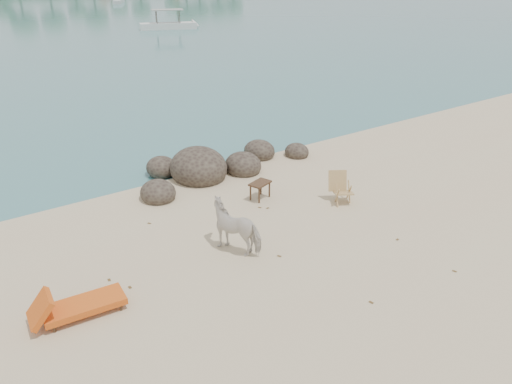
# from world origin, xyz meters

# --- Properties ---
(boulders) EXTENTS (6.30, 2.87, 1.31)m
(boulders) POSITION_xyz_m (1.38, 5.68, 0.24)
(boulders) COLOR #2D231E
(boulders) RESTS_ON ground
(cow) EXTENTS (1.21, 1.53, 1.18)m
(cow) POSITION_xyz_m (-0.37, 1.39, 0.59)
(cow) COLOR beige
(cow) RESTS_ON ground
(side_table) EXTENTS (0.72, 0.58, 0.50)m
(side_table) POSITION_xyz_m (1.60, 3.27, 0.25)
(side_table) COLOR #322514
(side_table) RESTS_ON ground
(lounge_chair) EXTENTS (1.95, 0.81, 0.57)m
(lounge_chair) POSITION_xyz_m (-4.10, 1.05, 0.29)
(lounge_chair) COLOR #CE6818
(lounge_chair) RESTS_ON ground
(deck_chair) EXTENTS (0.79, 0.81, 0.87)m
(deck_chair) POSITION_xyz_m (3.37, 1.75, 0.43)
(deck_chair) COLOR tan
(deck_chair) RESTS_ON ground
(boat_mid) EXTENTS (6.21, 3.38, 2.97)m
(boat_mid) POSITION_xyz_m (16.33, 39.78, 1.49)
(boat_mid) COLOR silver
(boat_mid) RESTS_ON water
(boat_far) EXTENTS (3.60, 5.16, 0.61)m
(boat_far) POSITION_xyz_m (23.82, 72.88, 0.31)
(boat_far) COLOR beige
(boat_far) RESTS_ON water
(dead_leaves) EXTENTS (7.51, 7.24, 0.00)m
(dead_leaves) POSITION_xyz_m (-0.94, -0.13, 0.00)
(dead_leaves) COLOR brown
(dead_leaves) RESTS_ON ground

